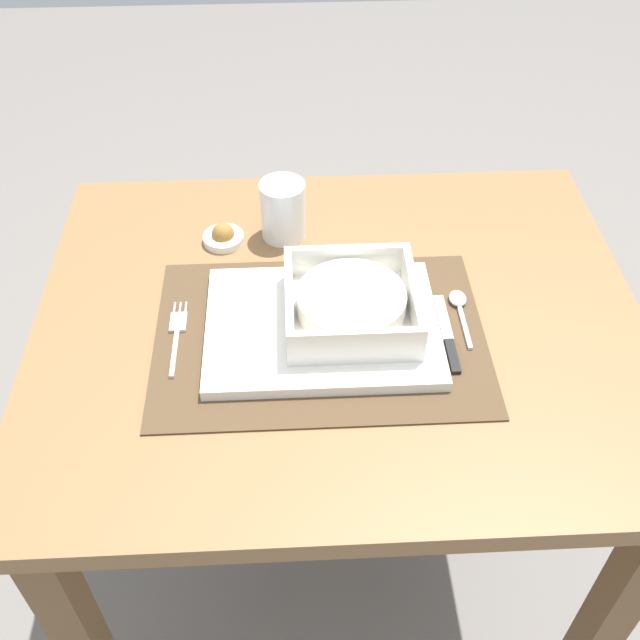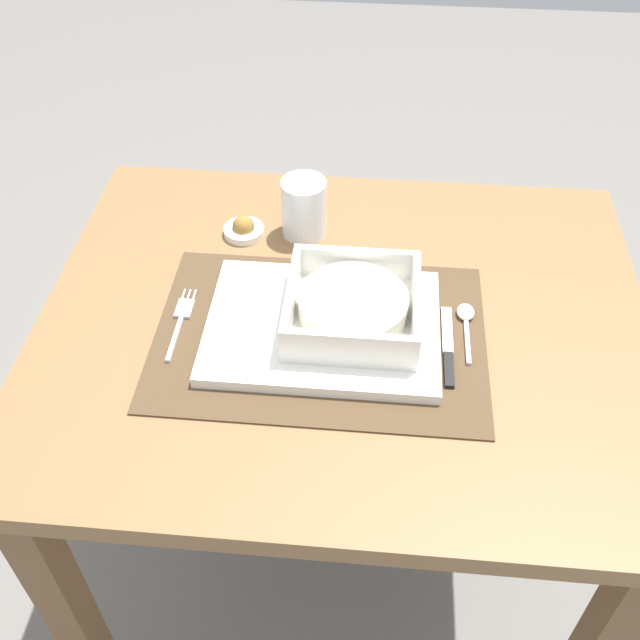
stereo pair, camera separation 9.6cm
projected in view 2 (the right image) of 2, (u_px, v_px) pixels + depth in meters
The scene contains 10 objects.
ground_plane at pixel (336, 575), 1.53m from camera, with size 6.00×6.00×0.00m, color slate.
dining_table at pixel (342, 378), 1.10m from camera, with size 0.83×0.68×0.74m.
placemat at pixel (320, 335), 0.98m from camera, with size 0.44×0.31×0.00m, color #4C3823.
serving_plate at pixel (323, 326), 0.98m from camera, with size 0.31×0.23×0.02m, color white.
porridge_bowl at pixel (353, 308), 0.96m from camera, with size 0.17×0.17×0.05m.
fork at pixel (182, 318), 1.00m from camera, with size 0.02×0.14×0.00m.
spoon at pixel (466, 318), 1.00m from camera, with size 0.02×0.11×0.01m.
butter_knife at pixel (448, 351), 0.96m from camera, with size 0.01×0.14×0.01m.
drinking_glass at pixel (304, 210), 1.12m from camera, with size 0.07×0.07×0.09m.
condiment_saucer at pixel (244, 229), 1.13m from camera, with size 0.06×0.06×0.03m.
Camera 2 is at (0.03, -0.72, 1.45)m, focal length 41.60 mm.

